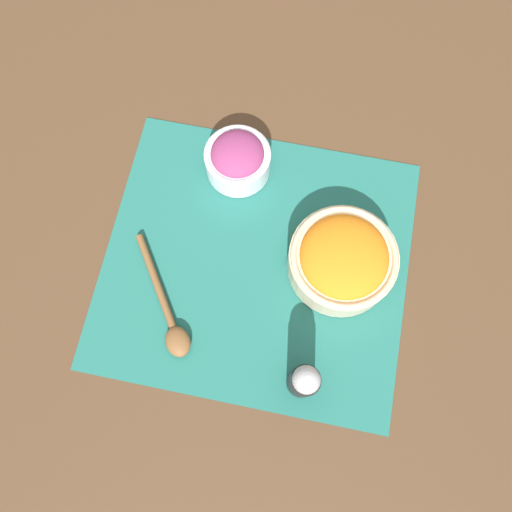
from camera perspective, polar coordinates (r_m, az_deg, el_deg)
ground_plane at (r=0.82m, az=-0.00°, el=-0.69°), size 3.00×3.00×0.00m
placemat at (r=0.82m, az=-0.00°, el=-0.65°), size 0.49×0.45×0.00m
carrot_bowl at (r=0.79m, az=9.87°, el=-0.37°), size 0.17×0.17×0.08m
onion_bowl at (r=0.85m, az=-2.11°, el=11.04°), size 0.11×0.11×0.07m
wooden_spoon at (r=0.80m, az=-9.87°, el=-7.01°), size 0.14×0.19×0.02m
pepper_shaker at (r=0.73m, az=5.50°, el=-14.04°), size 0.04×0.04×0.11m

